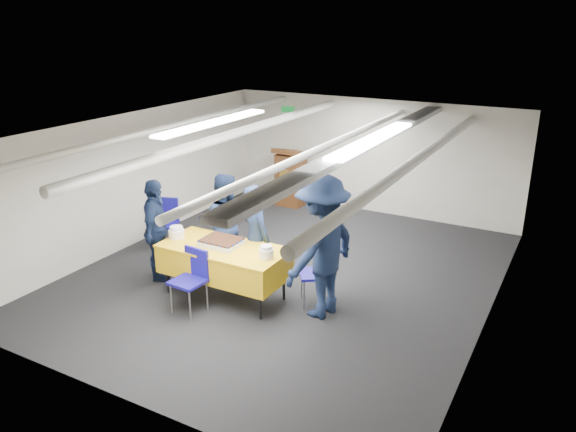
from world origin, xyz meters
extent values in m
plane|color=black|center=(0.00, 0.00, 0.00)|extent=(7.00, 7.00, 0.00)
cube|color=beige|center=(0.00, 3.49, 1.15)|extent=(6.00, 0.02, 2.30)
cube|color=beige|center=(-2.99, 0.00, 1.15)|extent=(0.02, 7.00, 2.30)
cube|color=beige|center=(2.99, 0.00, 1.15)|extent=(0.02, 7.00, 2.30)
cube|color=silver|center=(0.00, 0.00, 2.29)|extent=(6.00, 7.00, 0.02)
cylinder|color=silver|center=(-2.00, 0.00, 2.18)|extent=(0.10, 6.90, 0.10)
cylinder|color=silver|center=(-0.90, 0.00, 2.14)|extent=(0.14, 6.90, 0.14)
cylinder|color=silver|center=(0.60, 0.00, 2.10)|extent=(0.10, 6.90, 0.10)
cylinder|color=silver|center=(1.90, 0.00, 2.06)|extent=(0.14, 6.90, 0.14)
cube|color=gray|center=(1.20, 0.00, 2.20)|extent=(0.28, 6.90, 0.08)
cube|color=white|center=(-1.30, 0.00, 2.27)|extent=(0.25, 2.60, 0.04)
cube|color=white|center=(1.30, 0.00, 2.27)|extent=(0.25, 2.60, 0.04)
cube|color=#0C591E|center=(-1.90, 3.47, 1.95)|extent=(0.30, 0.04, 0.12)
cylinder|color=black|center=(-1.22, -1.39, 0.18)|extent=(0.04, 0.04, 0.36)
cylinder|color=black|center=(0.35, -1.39, 0.18)|extent=(0.04, 0.04, 0.36)
cylinder|color=black|center=(-1.22, -0.75, 0.18)|extent=(0.04, 0.04, 0.36)
cylinder|color=black|center=(0.35, -0.75, 0.18)|extent=(0.04, 0.04, 0.36)
cube|color=yellow|center=(-0.43, -1.07, 0.54)|extent=(1.79, 0.85, 0.39)
cube|color=yellow|center=(-0.43, -1.07, 0.76)|extent=(1.81, 0.87, 0.03)
cube|color=white|center=(-0.50, -1.03, 0.80)|extent=(0.55, 0.44, 0.07)
cube|color=black|center=(-0.50, -1.03, 0.85)|extent=(0.53, 0.42, 0.03)
sphere|color=navy|center=(-0.74, -1.23, 0.85)|extent=(0.04, 0.04, 0.04)
sphere|color=navy|center=(-0.74, -0.83, 0.85)|extent=(0.04, 0.04, 0.04)
sphere|color=navy|center=(-0.62, -1.23, 0.85)|extent=(0.04, 0.04, 0.04)
sphere|color=navy|center=(-0.62, -0.83, 0.85)|extent=(0.04, 0.04, 0.04)
sphere|color=navy|center=(-0.50, -1.23, 0.85)|extent=(0.04, 0.04, 0.04)
sphere|color=navy|center=(-0.50, -0.83, 0.85)|extent=(0.04, 0.04, 0.04)
sphere|color=navy|center=(-0.37, -1.23, 0.85)|extent=(0.04, 0.04, 0.04)
sphere|color=navy|center=(-0.37, -0.83, 0.85)|extent=(0.04, 0.04, 0.04)
sphere|color=navy|center=(-0.25, -1.23, 0.85)|extent=(0.04, 0.04, 0.04)
sphere|color=navy|center=(-0.25, -0.83, 0.85)|extent=(0.04, 0.04, 0.04)
sphere|color=navy|center=(-0.76, -1.13, 0.85)|extent=(0.04, 0.04, 0.04)
sphere|color=navy|center=(-0.23, -1.13, 0.85)|extent=(0.04, 0.04, 0.04)
sphere|color=navy|center=(-0.76, -1.03, 0.85)|extent=(0.04, 0.04, 0.04)
sphere|color=navy|center=(-0.23, -1.03, 0.85)|extent=(0.04, 0.04, 0.04)
sphere|color=navy|center=(-0.76, -0.93, 0.85)|extent=(0.04, 0.04, 0.04)
sphere|color=navy|center=(-0.23, -0.93, 0.85)|extent=(0.04, 0.04, 0.04)
cylinder|color=white|center=(-1.23, -1.12, 0.83)|extent=(0.23, 0.23, 0.12)
cylinder|color=white|center=(-1.23, -1.12, 0.92)|extent=(0.19, 0.19, 0.05)
cylinder|color=white|center=(0.30, -1.12, 0.84)|extent=(0.19, 0.19, 0.13)
cylinder|color=white|center=(0.30, -1.12, 0.93)|extent=(0.16, 0.16, 0.05)
cube|color=brown|center=(-1.60, 3.05, 0.55)|extent=(0.55, 0.45, 1.10)
cube|color=brown|center=(-1.60, 3.02, 1.15)|extent=(0.62, 0.53, 0.21)
cylinder|color=gold|center=(-1.60, 2.81, 0.70)|extent=(0.28, 0.02, 0.28)
cylinder|color=gray|center=(-0.79, -1.83, 0.21)|extent=(0.02, 0.02, 0.43)
cylinder|color=gray|center=(-0.45, -1.86, 0.21)|extent=(0.02, 0.02, 0.43)
cylinder|color=gray|center=(-0.76, -1.49, 0.21)|extent=(0.02, 0.02, 0.43)
cylinder|color=gray|center=(-0.42, -1.52, 0.21)|extent=(0.02, 0.02, 0.43)
cube|color=navy|center=(-0.60, -1.67, 0.45)|extent=(0.45, 0.45, 0.04)
cube|color=navy|center=(-0.59, -1.48, 0.67)|extent=(0.40, 0.07, 0.40)
cylinder|color=gray|center=(0.55, -0.58, 0.21)|extent=(0.02, 0.02, 0.43)
cylinder|color=gray|center=(0.74, -0.87, 0.21)|extent=(0.02, 0.02, 0.43)
cylinder|color=gray|center=(0.84, -0.40, 0.21)|extent=(0.02, 0.02, 0.43)
cylinder|color=gray|center=(1.02, -0.69, 0.21)|extent=(0.02, 0.02, 0.43)
cube|color=navy|center=(0.79, -0.63, 0.45)|extent=(0.58, 0.58, 0.04)
cube|color=navy|center=(0.95, -0.53, 0.67)|extent=(0.25, 0.36, 0.40)
cylinder|color=gray|center=(-2.46, -0.33, 0.21)|extent=(0.02, 0.02, 0.43)
cylinder|color=gray|center=(-2.14, -0.22, 0.21)|extent=(0.02, 0.02, 0.43)
cylinder|color=gray|center=(-2.57, -0.01, 0.21)|extent=(0.02, 0.02, 0.43)
cylinder|color=gray|center=(-2.25, 0.10, 0.21)|extent=(0.02, 0.02, 0.43)
cube|color=navy|center=(-2.36, -0.11, 0.45)|extent=(0.53, 0.53, 0.04)
cube|color=navy|center=(-2.42, 0.07, 0.67)|extent=(0.39, 0.17, 0.40)
imported|color=black|center=(-0.21, -0.59, 0.79)|extent=(0.68, 0.57, 1.58)
imported|color=black|center=(-0.93, -0.37, 0.80)|extent=(0.96, 0.89, 1.60)
imported|color=black|center=(-1.67, -1.06, 0.78)|extent=(0.79, 0.99, 1.57)
imported|color=black|center=(0.98, -0.85, 0.97)|extent=(0.97, 1.37, 1.93)
camera|label=1|loc=(3.85, -6.98, 3.82)|focal=35.00mm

